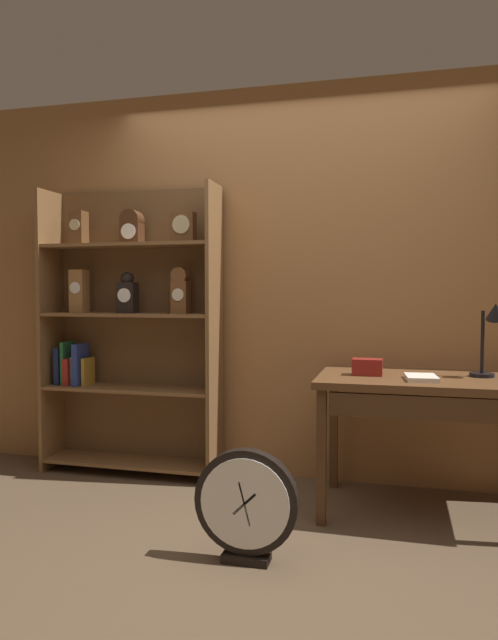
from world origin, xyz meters
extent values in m
plane|color=brown|center=(0.00, 0.00, 0.00)|extent=(10.00, 10.00, 0.00)
cube|color=#9E6B3D|center=(0.00, 1.31, 1.30)|extent=(4.80, 0.05, 2.60)
cube|color=brown|center=(-1.76, 1.09, 0.97)|extent=(0.02, 0.31, 1.95)
cube|color=brown|center=(-0.55, 1.09, 0.97)|extent=(0.02, 0.31, 1.95)
cube|color=brown|center=(-1.15, 1.24, 0.97)|extent=(1.24, 0.01, 1.95)
cube|color=brown|center=(-1.15, 1.09, 0.08)|extent=(1.19, 0.29, 0.02)
cube|color=brown|center=(-1.15, 1.09, 0.58)|extent=(1.19, 0.29, 0.02)
cube|color=brown|center=(-1.15, 1.09, 1.09)|extent=(1.19, 0.29, 0.02)
cube|color=brown|center=(-1.15, 1.09, 1.56)|extent=(1.19, 0.29, 0.02)
cube|color=brown|center=(-1.53, 1.09, 1.68)|extent=(0.10, 0.10, 0.23)
cylinder|color=#C6B78C|center=(-1.53, 1.03, 1.70)|extent=(0.08, 0.01, 0.08)
cube|color=olive|center=(-1.52, 1.08, 1.25)|extent=(0.10, 0.10, 0.30)
cylinder|color=silver|center=(-1.52, 1.03, 1.27)|extent=(0.08, 0.01, 0.08)
cube|color=#472816|center=(-1.14, 1.11, 1.64)|extent=(0.14, 0.11, 0.14)
cylinder|color=#472816|center=(-1.14, 1.11, 1.73)|extent=(0.14, 0.11, 0.14)
cylinder|color=white|center=(-1.14, 1.05, 1.65)|extent=(0.10, 0.01, 0.10)
cube|color=black|center=(-1.16, 1.07, 1.21)|extent=(0.12, 0.09, 0.21)
sphere|color=black|center=(-1.16, 1.07, 1.33)|extent=(0.09, 0.09, 0.09)
cylinder|color=white|center=(-1.16, 1.02, 1.22)|extent=(0.09, 0.01, 0.09)
cube|color=brown|center=(-0.75, 1.08, 1.67)|extent=(0.16, 0.08, 0.19)
cylinder|color=#C6B78C|center=(-0.75, 1.03, 1.68)|extent=(0.12, 0.01, 0.12)
cube|color=brown|center=(-0.78, 1.10, 1.21)|extent=(0.11, 0.10, 0.22)
cylinder|color=brown|center=(-0.78, 1.10, 1.35)|extent=(0.11, 0.10, 0.11)
cylinder|color=silver|center=(-0.78, 1.05, 1.23)|extent=(0.08, 0.01, 0.08)
cube|color=#19234C|center=(-1.68, 1.08, 0.72)|extent=(0.04, 0.12, 0.26)
cube|color=#236638|center=(-1.63, 1.10, 0.74)|extent=(0.02, 0.16, 0.30)
cube|color=maroon|center=(-1.60, 1.08, 0.69)|extent=(0.04, 0.13, 0.19)
cube|color=slate|center=(-1.57, 1.10, 0.69)|extent=(0.03, 0.13, 0.19)
cube|color=navy|center=(-1.52, 1.08, 0.74)|extent=(0.04, 0.17, 0.29)
cube|color=#B78C2D|center=(-1.48, 1.10, 0.69)|extent=(0.02, 0.15, 0.19)
cube|color=brown|center=(0.79, 0.85, 0.75)|extent=(1.22, 0.72, 0.04)
cube|color=#50321B|center=(0.23, 0.54, 0.37)|extent=(0.05, 0.05, 0.73)
cube|color=#50321B|center=(0.23, 1.16, 0.37)|extent=(0.05, 0.05, 0.73)
cube|color=#472C18|center=(0.79, 0.51, 0.66)|extent=(1.04, 0.03, 0.12)
cylinder|color=black|center=(1.07, 0.93, 0.78)|extent=(0.13, 0.13, 0.02)
cylinder|color=black|center=(1.07, 0.93, 0.97)|extent=(0.02, 0.02, 0.35)
cone|color=black|center=(1.13, 0.88, 1.14)|extent=(0.15, 0.17, 0.13)
cube|color=maroon|center=(0.45, 0.83, 0.82)|extent=(0.17, 0.10, 0.09)
cube|color=silver|center=(0.74, 0.72, 0.78)|extent=(0.18, 0.23, 0.02)
cube|color=black|center=(-0.05, 0.04, 0.02)|extent=(0.22, 0.11, 0.04)
cylinder|color=black|center=(-0.05, 0.04, 0.28)|extent=(0.49, 0.06, 0.49)
cylinder|color=white|center=(-0.05, 0.00, 0.28)|extent=(0.42, 0.01, 0.42)
cube|color=black|center=(-0.05, 0.00, 0.28)|extent=(0.11, 0.01, 0.11)
cube|color=black|center=(-0.05, 0.00, 0.28)|extent=(0.06, 0.01, 0.20)
camera|label=1|loc=(0.61, -2.47, 1.25)|focal=32.28mm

